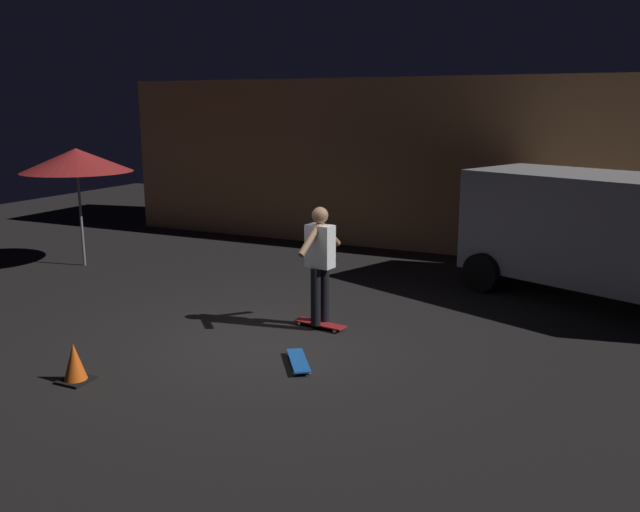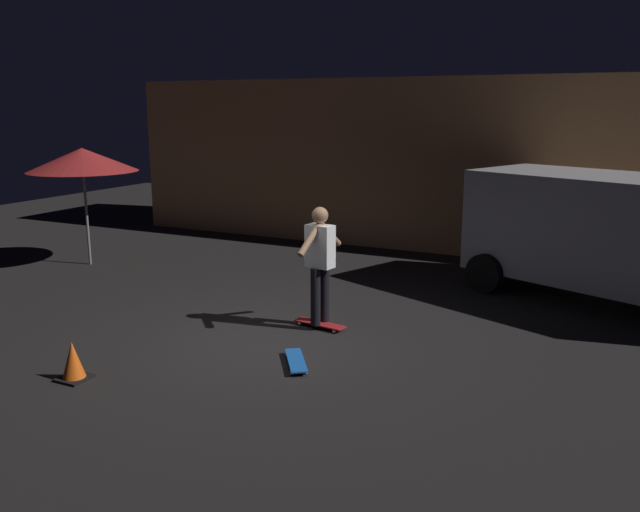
{
  "view_description": "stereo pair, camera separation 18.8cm",
  "coord_description": "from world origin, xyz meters",
  "px_view_note": "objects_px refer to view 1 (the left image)",
  "views": [
    {
      "loc": [
        4.22,
        -7.33,
        3.1
      ],
      "look_at": [
        0.4,
        0.85,
        1.05
      ],
      "focal_mm": 37.3,
      "sensor_mm": 36.0,
      "label": 1
    },
    {
      "loc": [
        4.39,
        -7.25,
        3.1
      ],
      "look_at": [
        0.4,
        0.85,
        1.05
      ],
      "focal_mm": 37.3,
      "sensor_mm": 36.0,
      "label": 2
    }
  ],
  "objects_px": {
    "parked_van": "(616,231)",
    "skateboard_spare": "(298,361)",
    "patio_umbrella": "(76,160)",
    "skater": "(320,257)",
    "skateboard_ridden": "(320,324)",
    "traffic_cone": "(75,364)"
  },
  "relations": [
    {
      "from": "parked_van",
      "to": "skateboard_spare",
      "type": "bearing_deg",
      "value": -126.28
    },
    {
      "from": "patio_umbrella",
      "to": "skateboard_ridden",
      "type": "bearing_deg",
      "value": -14.02
    },
    {
      "from": "skateboard_ridden",
      "to": "skater",
      "type": "bearing_deg",
      "value": 116.57
    },
    {
      "from": "skater",
      "to": "skateboard_spare",
      "type": "bearing_deg",
      "value": -75.62
    },
    {
      "from": "parked_van",
      "to": "skateboard_ridden",
      "type": "distance_m",
      "value": 4.98
    },
    {
      "from": "skateboard_spare",
      "to": "skateboard_ridden",
      "type": "bearing_deg",
      "value": 104.38
    },
    {
      "from": "parked_van",
      "to": "traffic_cone",
      "type": "xyz_separation_m",
      "value": [
        -5.43,
        -6.07,
        -0.95
      ]
    },
    {
      "from": "skateboard_spare",
      "to": "traffic_cone",
      "type": "relative_size",
      "value": 1.64
    },
    {
      "from": "skateboard_spare",
      "to": "patio_umbrella",
      "type": "bearing_deg",
      "value": 155.35
    },
    {
      "from": "skateboard_spare",
      "to": "skater",
      "type": "relative_size",
      "value": 0.45
    },
    {
      "from": "parked_van",
      "to": "skateboard_ridden",
      "type": "xyz_separation_m",
      "value": [
        -3.69,
        -3.16,
        -1.11
      ]
    },
    {
      "from": "patio_umbrella",
      "to": "parked_van",
      "type": "bearing_deg",
      "value": 10.13
    },
    {
      "from": "parked_van",
      "to": "skateboard_spare",
      "type": "xyz_separation_m",
      "value": [
        -3.34,
        -4.54,
        -1.11
      ]
    },
    {
      "from": "parked_van",
      "to": "skateboard_ridden",
      "type": "bearing_deg",
      "value": -139.43
    },
    {
      "from": "patio_umbrella",
      "to": "skater",
      "type": "relative_size",
      "value": 1.38
    },
    {
      "from": "patio_umbrella",
      "to": "skateboard_spare",
      "type": "distance_m",
      "value": 7.11
    },
    {
      "from": "parked_van",
      "to": "skater",
      "type": "xyz_separation_m",
      "value": [
        -3.69,
        -3.16,
        -0.12
      ]
    },
    {
      "from": "skateboard_ridden",
      "to": "skater",
      "type": "relative_size",
      "value": 0.48
    },
    {
      "from": "skater",
      "to": "traffic_cone",
      "type": "distance_m",
      "value": 3.49
    },
    {
      "from": "skateboard_ridden",
      "to": "skateboard_spare",
      "type": "xyz_separation_m",
      "value": [
        0.35,
        -1.38,
        0.0
      ]
    },
    {
      "from": "skateboard_ridden",
      "to": "skater",
      "type": "xyz_separation_m",
      "value": [
        -0.0,
        0.0,
        0.98
      ]
    },
    {
      "from": "parked_van",
      "to": "skater",
      "type": "relative_size",
      "value": 2.98
    }
  ]
}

